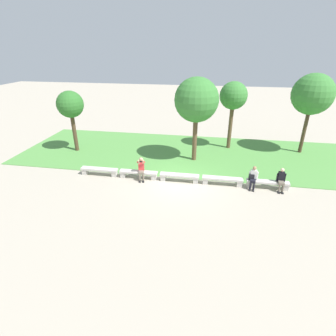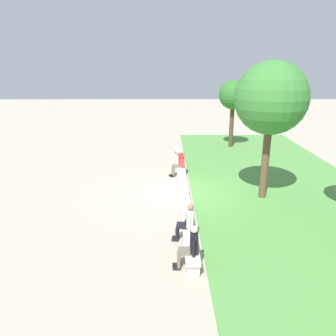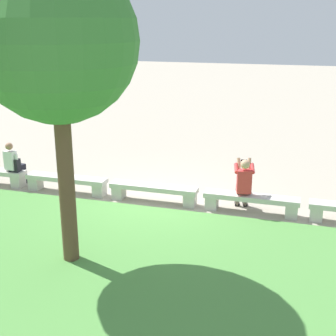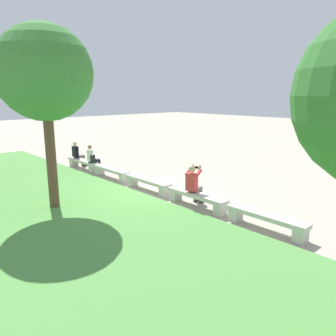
{
  "view_description": "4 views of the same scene",
  "coord_description": "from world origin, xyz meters",
  "views": [
    {
      "loc": [
        1.6,
        -13.38,
        7.2
      ],
      "look_at": [
        -0.57,
        -0.59,
        1.08
      ],
      "focal_mm": 28.0,
      "sensor_mm": 36.0,
      "label": 1
    },
    {
      "loc": [
        13.23,
        -0.68,
        5.3
      ],
      "look_at": [
        -0.61,
        -0.63,
        0.92
      ],
      "focal_mm": 35.0,
      "sensor_mm": 36.0,
      "label": 2
    },
    {
      "loc": [
        -3.51,
        10.49,
        4.41
      ],
      "look_at": [
        -0.19,
        -0.65,
        0.72
      ],
      "focal_mm": 50.0,
      "sensor_mm": 36.0,
      "label": 3
    },
    {
      "loc": [
        -9.08,
        7.27,
        3.46
      ],
      "look_at": [
        -0.55,
        -0.52,
        0.87
      ],
      "focal_mm": 35.0,
      "sensor_mm": 36.0,
      "label": 4
    }
  ],
  "objects": [
    {
      "name": "bench_main",
      "position": [
        -4.89,
        0.0,
        0.31
      ],
      "size": [
        2.25,
        0.4,
        0.45
      ],
      "color": "beige",
      "rests_on": "ground"
    },
    {
      "name": "tree_right_background",
      "position": [
        -8.2,
        3.59,
        3.38
      ],
      "size": [
        1.85,
        1.85,
        4.37
      ],
      "color": "#4C3826",
      "rests_on": "ground"
    },
    {
      "name": "bench_mid",
      "position": [
        0.0,
        0.0,
        0.31
      ],
      "size": [
        2.25,
        0.4,
        0.45
      ],
      "color": "beige",
      "rests_on": "ground"
    },
    {
      "name": "tree_behind_wall",
      "position": [
        0.58,
        3.29,
        4.05
      ],
      "size": [
        2.8,
        2.8,
        5.48
      ],
      "color": "brown",
      "rests_on": "ground"
    },
    {
      "name": "bench_far",
      "position": [
        2.44,
        0.0,
        0.31
      ],
      "size": [
        2.25,
        0.4,
        0.45
      ],
      "color": "beige",
      "rests_on": "ground"
    },
    {
      "name": "ground_plane",
      "position": [
        0.0,
        0.0,
        0.0
      ],
      "size": [
        80.0,
        80.0,
        0.0
      ],
      "primitive_type": "plane",
      "color": "#A89E8C"
    },
    {
      "name": "person_photographer",
      "position": [
        -2.24,
        -0.08,
        0.74
      ],
      "size": [
        0.53,
        0.77,
        1.32
      ],
      "color": "black",
      "rests_on": "ground"
    },
    {
      "name": "person_companion",
      "position": [
        5.52,
        -0.07,
        0.67
      ],
      "size": [
        0.48,
        0.67,
        1.26
      ],
      "color": "black",
      "rests_on": "ground"
    },
    {
      "name": "backpack",
      "position": [
        3.99,
        0.01,
        0.63
      ],
      "size": [
        0.28,
        0.24,
        0.43
      ],
      "color": "black",
      "rests_on": "bench_end"
    },
    {
      "name": "person_distant",
      "position": [
        4.07,
        -0.07,
        0.67
      ],
      "size": [
        0.48,
        0.71,
        1.26
      ],
      "color": "black",
      "rests_on": "ground"
    },
    {
      "name": "bench_near",
      "position": [
        -2.44,
        0.0,
        0.31
      ],
      "size": [
        2.25,
        0.4,
        0.45
      ],
      "color": "beige",
      "rests_on": "ground"
    },
    {
      "name": "grass_strip",
      "position": [
        0.0,
        4.38,
        0.01
      ],
      "size": [
        24.03,
        8.0,
        0.03
      ],
      "primitive_type": "cube",
      "color": "#518E42",
      "rests_on": "ground"
    },
    {
      "name": "bench_end",
      "position": [
        4.89,
        0.0,
        0.31
      ],
      "size": [
        2.25,
        0.4,
        0.45
      ],
      "color": "beige",
      "rests_on": "ground"
    }
  ]
}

